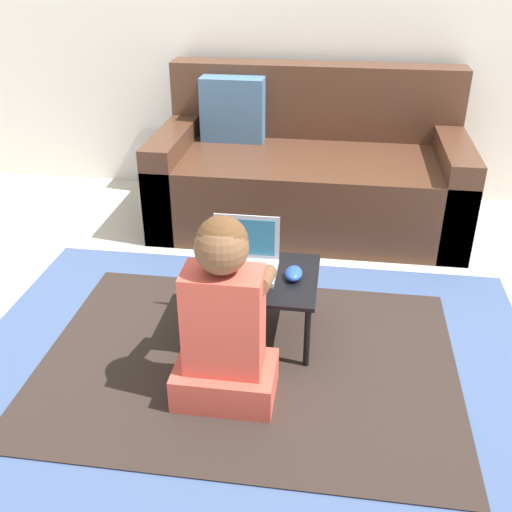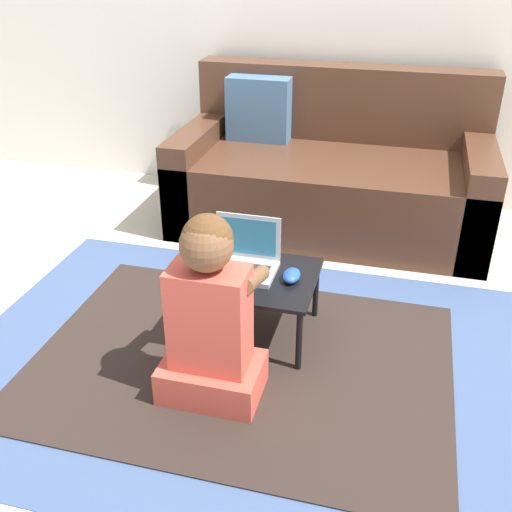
% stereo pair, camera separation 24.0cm
% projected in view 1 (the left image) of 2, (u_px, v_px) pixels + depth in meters
% --- Properties ---
extents(ground_plane, '(16.00, 16.00, 0.00)m').
position_uv_depth(ground_plane, '(255.00, 328.00, 2.55)').
color(ground_plane, beige).
extents(area_rug, '(2.23, 1.64, 0.01)m').
position_uv_depth(area_rug, '(248.00, 362.00, 2.34)').
color(area_rug, '#3D517A').
rests_on(area_rug, ground_plane).
extents(couch, '(1.68, 0.88, 0.83)m').
position_uv_depth(couch, '(308.00, 172.00, 3.41)').
color(couch, '#4C2D1E').
rests_on(couch, ground_plane).
extents(laptop_desk, '(0.50, 0.42, 0.28)m').
position_uv_depth(laptop_desk, '(255.00, 282.00, 2.40)').
color(laptop_desk, black).
rests_on(laptop_desk, ground_plane).
extents(laptop, '(0.27, 0.20, 0.21)m').
position_uv_depth(laptop, '(244.00, 262.00, 2.40)').
color(laptop, '#B7BCC6').
rests_on(laptop, laptop_desk).
extents(computer_mouse, '(0.07, 0.11, 0.04)m').
position_uv_depth(computer_mouse, '(294.00, 273.00, 2.35)').
color(computer_mouse, '#234CB2').
rests_on(computer_mouse, laptop_desk).
extents(person_seated, '(0.36, 0.37, 0.71)m').
position_uv_depth(person_seated, '(224.00, 321.00, 2.03)').
color(person_seated, '#CC4C3D').
rests_on(person_seated, ground_plane).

